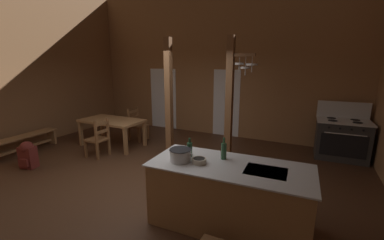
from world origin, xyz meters
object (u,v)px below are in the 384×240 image
Objects in this scene: bench_along_left_wall at (24,141)px; bottle_tall_on_counter at (224,151)px; ladderback_chair_by_post at (98,139)px; mixing_bowl_on_counter at (199,161)px; ladderback_chair_near_window at (137,125)px; stove_range at (341,139)px; bottle_short_on_counter at (190,149)px; kitchen_island at (228,195)px; dining_table at (112,123)px; backpack at (28,154)px; stockpot_on_counter at (180,155)px.

bottle_tall_on_counter is at bearing -3.47° from bench_along_left_wall.
mixing_bowl_on_counter reaches higher than ladderback_chair_by_post.
bottle_tall_on_counter is (3.54, -2.48, 0.58)m from ladderback_chair_near_window.
stove_range is 4.27m from bottle_short_on_counter.
mixing_bowl_on_counter is 0.30m from bottle_short_on_counter.
ladderback_chair_by_post is 3.26m from bottle_short_on_counter.
kitchen_island is 4.38m from dining_table.
stockpot_on_counter is (3.86, -0.12, 0.68)m from backpack.
bottle_tall_on_counter reaches higher than kitchen_island.
bottle_tall_on_counter is at bearing -116.98° from stove_range.
bottle_tall_on_counter is (0.25, 0.30, 0.09)m from mixing_bowl_on_counter.
stove_range is (1.62, 3.64, 0.03)m from kitchen_island.
kitchen_island is 11.12× the size of mixing_bowl_on_counter.
kitchen_island is at bearing 18.08° from mixing_bowl_on_counter.
kitchen_island is at bearing -25.80° from dining_table.
dining_table is at bearing 155.41° from bottle_tall_on_counter.
kitchen_island is 4.53m from backpack.
bench_along_left_wall is 5.52m from bottle_tall_on_counter.
backpack is (1.08, -0.55, 0.00)m from bench_along_left_wall.
backpack is at bearing 178.87° from mixing_bowl_on_counter.
stockpot_on_counter is at bearing -100.05° from bottle_short_on_counter.
backpack is 3.92m from stockpot_on_counter.
ladderback_chair_near_window is 1.59× the size of backpack.
ladderback_chair_near_window is at bearing 145.03° from bottle_tall_on_counter.
stove_range is 4.46m from stockpot_on_counter.
mixing_bowl_on_counter is at bearing -130.14° from bottle_tall_on_counter.
bottle_tall_on_counter is (5.46, -0.33, 0.72)m from bench_along_left_wall.
bottle_tall_on_counter reaches higher than mixing_bowl_on_counter.
bench_along_left_wall is at bearing 174.92° from kitchen_island.
dining_table is at bearing -162.71° from stove_range.
stockpot_on_counter reaches higher than bench_along_left_wall.
ladderback_chair_near_window is at bearing 48.25° from bench_along_left_wall.
backpack is at bearing -106.63° from dining_table.
stove_range is 3.51× the size of stockpot_on_counter.
bottle_tall_on_counter is (3.80, -1.74, 0.38)m from dining_table.
ladderback_chair_by_post reaches higher than dining_table.
stove_range is 0.78× the size of bench_along_left_wall.
bench_along_left_wall is at bearing -139.76° from dining_table.
backpack is (-4.52, -0.05, -0.14)m from kitchen_island.
bench_along_left_wall is at bearing 153.19° from backpack.
kitchen_island is 3.98m from stove_range.
dining_table is 2.06m from backpack.
backpack is at bearing -126.82° from ladderback_chair_by_post.
ladderback_chair_by_post is 2.52× the size of stockpot_on_counter.
bench_along_left_wall is at bearing 174.81° from bottle_short_on_counter.
bottle_tall_on_counter is (-0.14, 0.17, 0.58)m from kitchen_island.
stove_range is 4.75× the size of bottle_short_on_counter.
mixing_bowl_on_counter reaches higher than backpack.
stove_range is 5.84m from ladderback_chair_by_post.
ladderback_chair_near_window is at bearing 72.73° from backpack.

